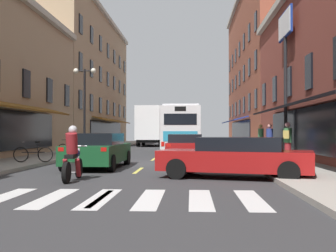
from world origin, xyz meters
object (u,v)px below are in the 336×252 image
object	(u,v)px
bicycle_mid	(33,154)
pedestrian_far	(270,140)
street_lamp_twin	(85,106)
transit_bus	(183,129)
motorcycle_rider	(73,157)
billboard_sign	(285,46)
pedestrian_mid	(261,138)
sedan_far	(98,150)
sedan_near	(186,146)
bicycle_near	(71,149)
box_truck	(151,126)
sedan_mid	(236,157)
pedestrian_near	(288,141)

from	to	relation	value
bicycle_mid	pedestrian_far	xyz separation A→B (m)	(11.11, 4.74, 0.54)
bicycle_mid	street_lamp_twin	distance (m)	7.93
transit_bus	motorcycle_rider	size ratio (longest dim) A/B	5.82
billboard_sign	pedestrian_mid	world-z (taller)	billboard_sign
transit_bus	sedan_far	size ratio (longest dim) A/B	2.52
sedan_near	pedestrian_far	bearing A→B (deg)	6.65
transit_bus	bicycle_near	xyz separation A→B (m)	(-6.04, -9.20, -1.21)
motorcycle_rider	bicycle_mid	bearing A→B (deg)	121.66
motorcycle_rider	pedestrian_mid	world-z (taller)	pedestrian_mid
motorcycle_rider	pedestrian_far	size ratio (longest dim) A/B	1.18
sedan_far	street_lamp_twin	world-z (taller)	street_lamp_twin
bicycle_mid	billboard_sign	bearing A→B (deg)	21.25
sedan_far	transit_bus	bearing A→B (deg)	78.08
box_truck	sedan_near	distance (m)	20.37
sedan_far	street_lamp_twin	xyz separation A→B (m)	(-2.83, 8.58, 2.34)
bicycle_near	street_lamp_twin	world-z (taller)	street_lamp_twin
box_truck	motorcycle_rider	world-z (taller)	box_truck
sedan_mid	bicycle_near	bearing A→B (deg)	131.05
box_truck	pedestrian_mid	xyz separation A→B (m)	(8.60, -14.91, -0.97)
sedan_far	bicycle_mid	world-z (taller)	sedan_far
billboard_sign	street_lamp_twin	xyz separation A→B (m)	(-11.66, 2.85, -2.99)
street_lamp_twin	sedan_mid	bearing A→B (deg)	-56.08
sedan_mid	bicycle_mid	xyz separation A→B (m)	(-8.33, 4.45, -0.17)
billboard_sign	pedestrian_mid	xyz separation A→B (m)	(-0.54, 4.62, -4.98)
transit_bus	box_truck	xyz separation A→B (m)	(-3.50, 10.17, 0.33)
sedan_far	bicycle_mid	xyz separation A→B (m)	(-3.12, 1.08, -0.22)
billboard_sign	sedan_far	xyz separation A→B (m)	(-8.83, -5.73, -5.33)
pedestrian_mid	sedan_near	bearing A→B (deg)	-3.41
motorcycle_rider	sedan_far	bearing A→B (deg)	92.93
sedan_near	street_lamp_twin	xyz separation A→B (m)	(-6.31, 3.29, 2.37)
billboard_sign	box_truck	distance (m)	21.93
pedestrian_mid	bicycle_near	bearing A→B (deg)	-28.06
billboard_sign	motorcycle_rider	distance (m)	14.28
sedan_mid	bicycle_near	world-z (taller)	sedan_mid
bicycle_near	bicycle_mid	distance (m)	4.82
bicycle_near	pedestrian_near	distance (m)	11.60
transit_bus	motorcycle_rider	distance (m)	19.68
pedestrian_mid	pedestrian_far	xyz separation A→B (m)	(-0.30, -4.54, -0.03)
sedan_near	pedestrian_far	xyz separation A→B (m)	(4.51, 0.53, 0.35)
motorcycle_rider	pedestrian_near	bearing A→B (deg)	39.12
transit_bus	pedestrian_mid	distance (m)	6.99
bicycle_near	bicycle_mid	xyz separation A→B (m)	(-0.27, -4.81, 0.00)
billboard_sign	sedan_far	world-z (taller)	billboard_sign
motorcycle_rider	bicycle_near	distance (m)	10.69
transit_bus	sedan_mid	distance (m)	18.60
bicycle_near	pedestrian_far	bearing A→B (deg)	-0.39
sedan_mid	pedestrian_mid	world-z (taller)	pedestrian_mid
billboard_sign	pedestrian_far	bearing A→B (deg)	173.97
sedan_near	sedan_far	bearing A→B (deg)	-123.34
transit_bus	sedan_mid	world-z (taller)	transit_bus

